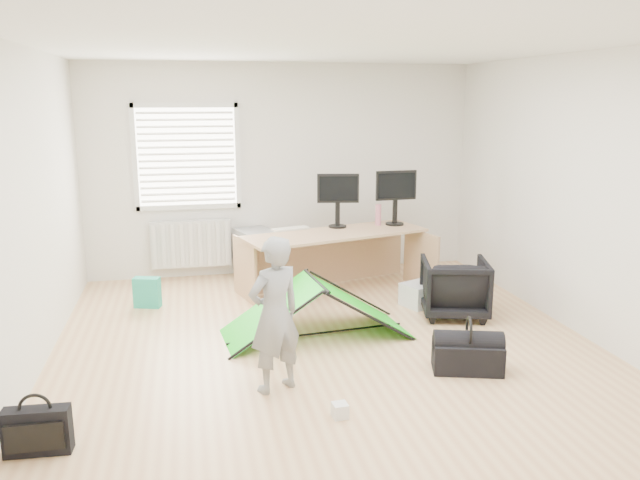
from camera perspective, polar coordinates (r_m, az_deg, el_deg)
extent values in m
plane|color=tan|center=(5.84, 0.83, -9.99)|extent=(5.50, 5.50, 0.00)
cube|color=silver|center=(8.14, -3.48, 6.39)|extent=(5.00, 0.02, 2.70)
cube|color=silver|center=(7.99, -12.07, 7.44)|extent=(1.20, 0.06, 1.20)
cube|color=silver|center=(8.12, -11.71, -0.32)|extent=(1.00, 0.12, 0.60)
cube|color=tan|center=(7.34, 1.43, -2.12)|extent=(2.27, 1.24, 0.74)
cube|color=gray|center=(7.96, -5.82, -1.36)|extent=(0.57, 0.65, 0.64)
cube|color=black|center=(7.51, 1.61, 2.97)|extent=(0.51, 0.20, 0.48)
cube|color=black|center=(7.71, 6.88, 3.20)|extent=(0.52, 0.14, 0.49)
cube|color=beige|center=(7.42, -2.71, 1.04)|extent=(0.46, 0.25, 0.02)
cylinder|color=#B56576|center=(7.68, 5.35, 2.32)|extent=(0.09, 0.09, 0.26)
imported|color=black|center=(6.76, 12.19, -4.26)|extent=(0.82, 0.83, 0.62)
imported|color=gray|center=(4.89, -4.16, -6.83)|extent=(0.54, 0.47, 1.25)
cube|color=silver|center=(7.10, 9.38, -4.87)|extent=(0.54, 0.47, 0.25)
cube|color=teal|center=(7.17, -15.53, -4.64)|extent=(0.31, 0.20, 0.34)
cube|color=black|center=(4.62, -24.43, -15.61)|extent=(0.43, 0.15, 0.32)
cube|color=silver|center=(4.70, 1.84, -15.31)|extent=(0.12, 0.12, 0.11)
cube|color=black|center=(5.52, 13.33, -10.35)|extent=(0.64, 0.45, 0.25)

